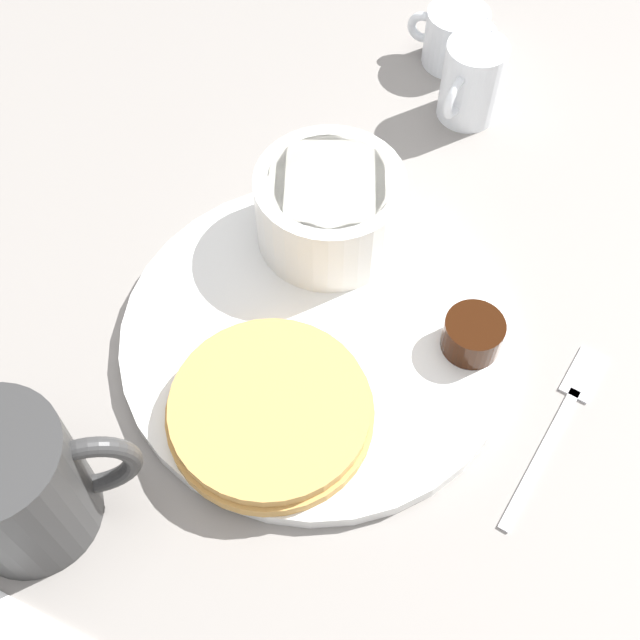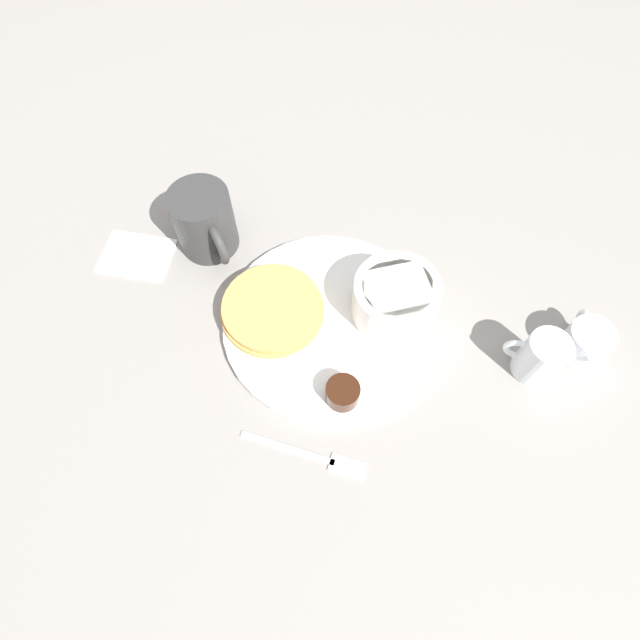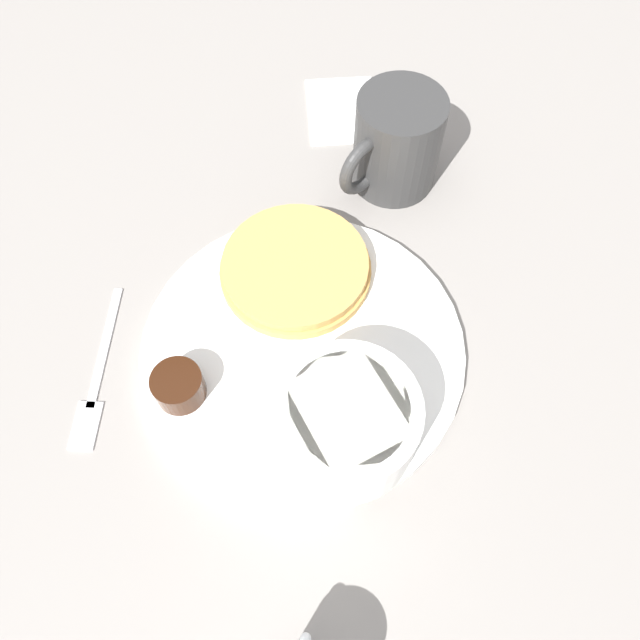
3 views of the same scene
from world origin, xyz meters
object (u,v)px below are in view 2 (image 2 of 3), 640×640
object	(u,v)px
creamer_pitcher_near	(540,357)
creamer_pitcher_far	(585,342)
bowl	(395,298)
fork	(317,457)
plate	(328,322)
coffee_mug	(205,222)

from	to	relation	value
creamer_pitcher_near	creamer_pitcher_far	xyz separation A→B (m)	(0.06, 0.03, -0.01)
bowl	fork	xyz separation A→B (m)	(-0.07, -0.20, -0.04)
plate	coffee_mug	xyz separation A→B (m)	(-0.18, 0.10, 0.04)
bowl	fork	size ratio (longest dim) A/B	0.72
creamer_pitcher_near	fork	size ratio (longest dim) A/B	0.51
plate	fork	distance (m)	0.17
plate	creamer_pitcher_far	size ratio (longest dim) A/B	3.47
plate	creamer_pitcher_far	distance (m)	0.32
bowl	coffee_mug	bearing A→B (deg)	163.66
bowl	creamer_pitcher_near	distance (m)	0.18
creamer_pitcher_near	bowl	bearing A→B (deg)	164.60
coffee_mug	bowl	bearing A→B (deg)	-16.34
plate	creamer_pitcher_near	bearing A→B (deg)	-5.08
fork	bowl	bearing A→B (deg)	71.31
creamer_pitcher_far	fork	xyz separation A→B (m)	(-0.30, -0.18, -0.02)
bowl	creamer_pitcher_far	world-z (taller)	bowl
plate	fork	xyz separation A→B (m)	(0.01, -0.17, -0.00)
bowl	fork	bearing A→B (deg)	-108.69
bowl	coffee_mug	xyz separation A→B (m)	(-0.26, 0.08, 0.00)
coffee_mug	fork	distance (m)	0.34
creamer_pitcher_near	creamer_pitcher_far	size ratio (longest dim) A/B	0.98
plate	creamer_pitcher_near	world-z (taller)	creamer_pitcher_near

